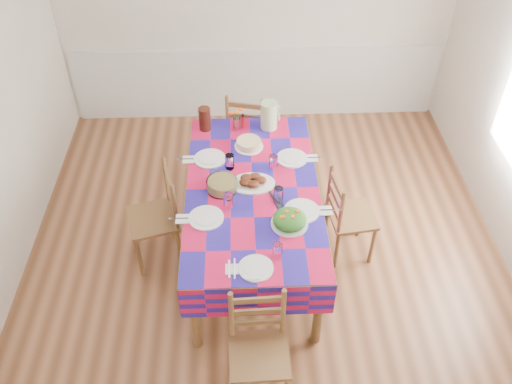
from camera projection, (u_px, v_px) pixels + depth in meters
room at (268, 148)px, 4.19m from camera, size 4.58×5.08×2.78m
wainscot at (256, 81)px, 6.61m from camera, size 4.41×0.06×0.92m
dining_table at (253, 196)px, 4.69m from camera, size 1.14×2.13×0.83m
setting_near_head at (263, 262)px, 3.98m from camera, size 0.43×0.28×0.13m
setting_left_near at (213, 212)px, 4.37m from camera, size 0.52×0.31×0.14m
setting_left_far at (216, 160)px, 4.87m from camera, size 0.53×0.31×0.14m
setting_right_near at (294, 205)px, 4.43m from camera, size 0.55×0.32×0.14m
setting_right_far at (286, 159)px, 4.87m from camera, size 0.53×0.30×0.14m
meat_platter at (252, 182)px, 4.64m from camera, size 0.39×0.28×0.08m
salad_platter at (290, 220)px, 4.27m from camera, size 0.30×0.30×0.13m
pasta_bowl at (222, 185)px, 4.59m from camera, size 0.27×0.27×0.10m
cake at (249, 144)px, 5.04m from camera, size 0.27×0.27×0.07m
serving_utensils at (275, 194)px, 4.56m from camera, size 0.15×0.34×0.01m
flower_vase at (237, 121)px, 5.21m from camera, size 0.14×0.12×0.23m
hot_sauce at (243, 121)px, 5.25m from camera, size 0.04×0.04×0.15m
green_pitcher at (269, 115)px, 5.20m from camera, size 0.16×0.16×0.28m
tea_pitcher at (205, 119)px, 5.20m from camera, size 0.12×0.12×0.23m
name_card at (253, 279)px, 3.88m from camera, size 0.09×0.03×0.02m
chair_near at (259, 350)px, 3.87m from camera, size 0.44×0.42×0.96m
chair_far at (248, 130)px, 5.86m from camera, size 0.51×0.50×0.97m
chair_left at (158, 217)px, 4.84m from camera, size 0.53×0.54×1.00m
chair_right at (347, 216)px, 4.89m from camera, size 0.45×0.46×0.94m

